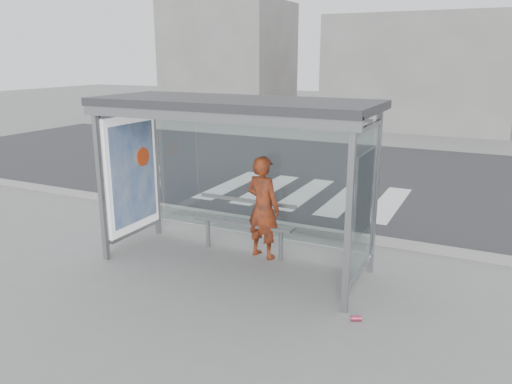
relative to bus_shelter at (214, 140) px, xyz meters
The scene contains 10 objects.
ground 2.02m from the bus_shelter, ahead, with size 80.00×80.00×0.00m, color slate.
road 7.22m from the bus_shelter, 86.94° to the left, with size 30.00×10.00×0.01m, color #2A2A2D.
curb 2.72m from the bus_shelter, 78.88° to the left, with size 30.00×0.18×0.12m, color gray.
crosswalk 4.86m from the bus_shelter, 91.66° to the left, with size 4.55×3.00×0.00m.
bus_shelter is the anchor object (origin of this frame).
building_left 20.38m from the bus_shelter, 118.23° to the left, with size 6.00×5.00×6.00m, color slate.
building_center 17.95m from the bus_shelter, 88.81° to the left, with size 8.00×5.00×5.00m, color slate.
person 1.37m from the bus_shelter, 37.04° to the left, with size 0.62×0.41×1.70m, color orange.
bench 1.54m from the bus_shelter, 60.60° to the left, with size 1.77×0.28×0.91m.
soda_can 3.36m from the bus_shelter, 19.75° to the right, with size 0.07×0.07×0.13m, color #C73A59.
Camera 1 is at (3.53, -6.47, 3.21)m, focal length 35.00 mm.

